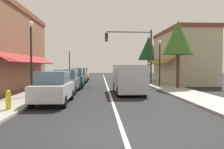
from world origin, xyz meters
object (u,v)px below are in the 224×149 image
Objects in this scene: parked_car_second_left at (67,81)px; traffic_signal_mast_arm at (136,47)px; parked_car_nearest_left at (54,88)px; van_in_lane at (128,78)px; street_lamp_right_mid at (160,55)px; street_lamp_left_near at (31,47)px; parked_car_distant_left at (82,74)px; parked_car_third_left at (74,78)px; tree_right_far at (149,48)px; street_lamp_left_far at (69,59)px; parked_car_far_left at (79,76)px; tree_right_near at (178,38)px; fire_hydrant at (8,100)px.

traffic_signal_mast_arm is (6.36, 6.84, 3.15)m from parked_car_second_left.
van_in_lane is at bearing 43.11° from parked_car_nearest_left.
parked_car_second_left is 4.73m from van_in_lane.
street_lamp_left_near is at bearing -145.94° from street_lamp_right_mid.
parked_car_distant_left is 9.99m from traffic_signal_mast_arm.
tree_right_far reaches higher than parked_car_third_left.
street_lamp_left_far is at bearing 135.54° from street_lamp_right_mid.
parked_car_far_left is at bearing 89.30° from parked_car_third_left.
traffic_signal_mast_arm reaches higher than van_in_lane.
street_lamp_left_near is at bearing -107.25° from parked_car_third_left.
parked_car_distant_left is 0.69× the size of tree_right_near.
parked_car_far_left is 0.69× the size of tree_right_near.
street_lamp_left_near reaches higher than street_lamp_left_far.
tree_right_near is (11.01, -11.56, 1.56)m from street_lamp_left_far.
tree_right_far is at bearing 8.21° from street_lamp_left_far.
parked_car_nearest_left is at bearing -89.08° from parked_car_far_left.
parked_car_second_left is 9.48m from parked_car_far_left.
street_lamp_left_near is at bearing -164.38° from van_in_lane.
tree_right_near is at bearing -46.39° from street_lamp_left_far.
van_in_lane is 5.99× the size of fire_hydrant.
parked_car_far_left is 7.49m from traffic_signal_mast_arm.
tree_right_far reaches higher than parked_car_nearest_left.
parked_car_nearest_left is 1.00× the size of parked_car_second_left.
parked_car_far_left is 10.03m from street_lamp_right_mid.
parked_car_far_left is at bearing -90.54° from parked_car_distant_left.
parked_car_second_left is at bearing -122.02° from tree_right_far.
van_in_lane is 0.87× the size of tree_right_near.
street_lamp_left_near is at bearing -130.53° from traffic_signal_mast_arm.
tree_right_far is at bearing 49.23° from parked_car_third_left.
fire_hydrant is at bearing -94.35° from parked_car_far_left.
street_lamp_left_far is (-1.64, 18.84, 2.05)m from parked_car_nearest_left.
tree_right_far reaches higher than parked_car_second_left.
parked_car_far_left is 0.97× the size of street_lamp_left_far.
parked_car_third_left reaches higher than fire_hydrant.
street_lamp_right_mid is at bearing -32.24° from parked_car_far_left.
parked_car_far_left is at bearing 146.62° from street_lamp_right_mid.
van_in_lane is 0.82× the size of tree_right_far.
tree_right_near is (9.31, -11.71, 3.60)m from parked_car_distant_left.
traffic_signal_mast_arm is at bearing -41.11° from street_lamp_left_far.
parked_car_nearest_left is at bearing -51.30° from street_lamp_left_near.
parked_car_far_left is (0.06, 14.54, 0.00)m from parked_car_nearest_left.
parked_car_nearest_left is at bearing -85.01° from street_lamp_left_far.
street_lamp_left_near is 21.50m from tree_right_far.
traffic_signal_mast_arm is at bearing 48.29° from parked_car_second_left.
tree_right_near is at bearing -36.77° from parked_car_far_left.
fire_hydrant is at bearing -100.59° from parked_car_second_left.
parked_car_second_left is 9.48m from street_lamp_right_mid.
street_lamp_right_mid reaches higher than parked_car_far_left.
street_lamp_left_far is (-1.61, 13.79, 2.05)m from parked_car_second_left.
street_lamp_left_near is 12.19m from street_lamp_right_mid.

